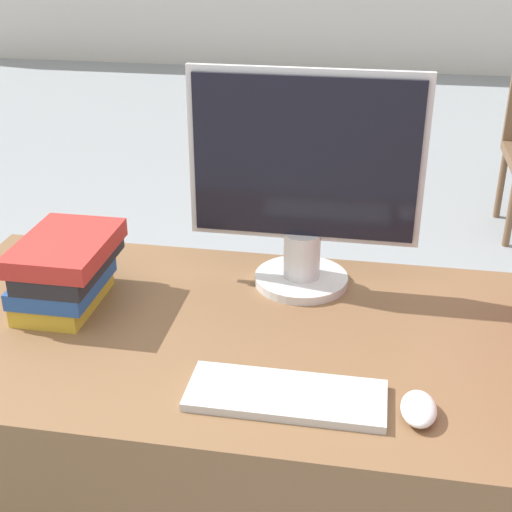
# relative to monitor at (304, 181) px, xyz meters

# --- Properties ---
(desk) EXTENTS (1.35, 0.73, 0.76)m
(desk) POSITION_rel_monitor_xyz_m (-0.12, -0.23, -0.63)
(desk) COLOR brown
(desk) RESTS_ON ground_plane
(monitor) EXTENTS (0.51, 0.22, 0.49)m
(monitor) POSITION_rel_monitor_xyz_m (0.00, 0.00, 0.00)
(monitor) COLOR silver
(monitor) RESTS_ON desk
(keyboard) EXTENTS (0.35, 0.13, 0.02)m
(keyboard) POSITION_rel_monitor_xyz_m (0.03, -0.44, -0.24)
(keyboard) COLOR silver
(keyboard) RESTS_ON desk
(mouse) EXTENTS (0.06, 0.10, 0.03)m
(mouse) POSITION_rel_monitor_xyz_m (0.25, -0.45, -0.23)
(mouse) COLOR white
(mouse) RESTS_ON desk
(book_stack) EXTENTS (0.18, 0.27, 0.16)m
(book_stack) POSITION_rel_monitor_xyz_m (-0.49, -0.19, -0.17)
(book_stack) COLOR gold
(book_stack) RESTS_ON desk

